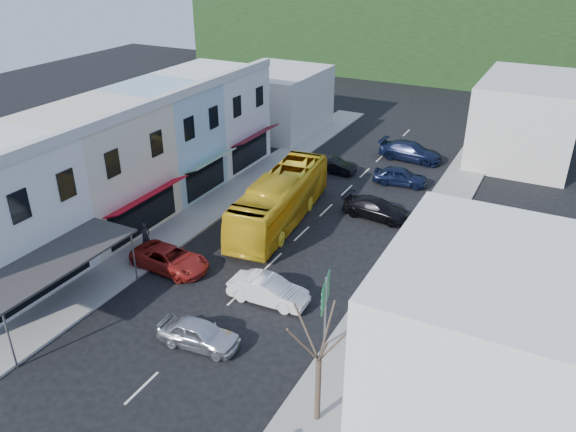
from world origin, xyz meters
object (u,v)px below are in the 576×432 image
at_px(bus, 280,201).
at_px(pedestrian_left, 146,237).
at_px(direction_sign, 325,314).
at_px(street_tree, 319,360).
at_px(car_silver, 199,333).
at_px(traffic_signal, 474,115).
at_px(car_white, 268,290).
at_px(car_red, 170,259).

bearing_deg(bus, pedestrian_left, -132.48).
relative_size(direction_sign, street_tree, 0.63).
relative_size(car_silver, street_tree, 0.69).
relative_size(bus, pedestrian_left, 6.82).
bearing_deg(traffic_signal, direction_sign, 101.63).
height_order(car_silver, traffic_signal, traffic_signal).
distance_m(bus, pedestrian_left, 9.27).
bearing_deg(car_white, bus, 21.74).
bearing_deg(direction_sign, street_tree, -82.49).
bearing_deg(car_red, car_white, -89.40).
relative_size(car_red, street_tree, 0.72).
distance_m(car_silver, street_tree, 7.65).
relative_size(car_red, direction_sign, 1.15).
bearing_deg(direction_sign, car_white, 139.90).
distance_m(car_white, traffic_signal, 31.96).
xyz_separation_m(car_white, street_tree, (5.82, -6.41, 2.48)).
height_order(direction_sign, traffic_signal, traffic_signal).
bearing_deg(bus, car_red, -115.22).
distance_m(bus, car_silver, 13.64).
xyz_separation_m(car_silver, street_tree, (7.03, -1.71, 2.48)).
height_order(car_silver, pedestrian_left, pedestrian_left).
relative_size(car_silver, car_red, 0.96).
bearing_deg(bus, car_silver, -84.84).
xyz_separation_m(car_white, car_red, (-6.78, 0.25, 0.00)).
bearing_deg(traffic_signal, car_white, 93.97).
height_order(car_silver, street_tree, street_tree).
relative_size(car_silver, traffic_signal, 0.80).
bearing_deg(car_white, car_red, 85.54).
distance_m(direction_sign, street_tree, 4.69).
height_order(pedestrian_left, street_tree, street_tree).
xyz_separation_m(car_silver, traffic_signal, (5.74, 36.27, 2.04)).
distance_m(bus, direction_sign, 13.52).
xyz_separation_m(bus, car_white, (3.87, -8.65, -0.85)).
xyz_separation_m(car_silver, pedestrian_left, (-8.14, 5.91, 0.30)).
bearing_deg(direction_sign, bus, 113.79).
distance_m(direction_sign, traffic_signal, 33.74).
bearing_deg(car_red, direction_sign, -99.64).
relative_size(bus, traffic_signal, 2.12).
bearing_deg(street_tree, traffic_signal, 91.94).
distance_m(car_silver, car_red, 7.45).
xyz_separation_m(car_red, direction_sign, (11.01, -2.41, 1.30)).
bearing_deg(direction_sign, car_silver, -168.03).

